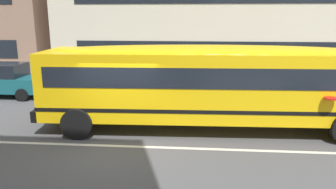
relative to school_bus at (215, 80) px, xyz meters
The scene contains 5 objects.
ground_plane 4.04m from the school_bus, 148.01° to the right, with size 400.00×400.00×0.00m, color #4C4C4F.
sidewalk_far 7.35m from the school_bus, 115.58° to the left, with size 120.00×3.00×0.01m, color gray.
lane_centreline 4.03m from the school_bus, 148.01° to the right, with size 110.00×0.16×0.01m, color silver.
school_bus is the anchor object (origin of this frame).
parked_car_teal_under_tree 10.89m from the school_bus, 158.77° to the left, with size 3.91×1.90×1.64m.
Camera 1 is at (2.39, -9.37, 3.96)m, focal length 35.23 mm.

